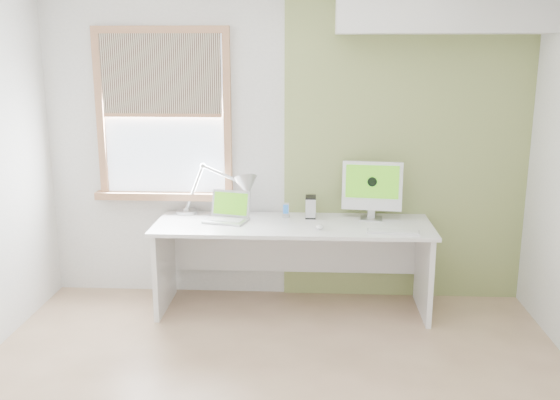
# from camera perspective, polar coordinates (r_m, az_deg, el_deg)

# --- Properties ---
(room) EXTENTS (4.04, 3.54, 2.64)m
(room) POSITION_cam_1_polar(r_m,az_deg,el_deg) (3.42, -0.94, 0.78)
(room) COLOR #A37F5F
(room) RESTS_ON ground
(accent_wall) EXTENTS (2.00, 0.02, 2.60)m
(accent_wall) POSITION_cam_1_polar(r_m,az_deg,el_deg) (5.18, 11.57, 4.87)
(accent_wall) COLOR #8B9D58
(accent_wall) RESTS_ON room
(soffit) EXTENTS (1.60, 0.40, 0.42)m
(soffit) POSITION_cam_1_polar(r_m,az_deg,el_deg) (5.00, 14.85, 17.05)
(soffit) COLOR white
(soffit) RESTS_ON room
(window) EXTENTS (1.20, 0.14, 1.42)m
(window) POSITION_cam_1_polar(r_m,az_deg,el_deg) (5.22, -10.74, 7.68)
(window) COLOR #9A6746
(window) RESTS_ON room
(desk) EXTENTS (2.20, 0.70, 0.73)m
(desk) POSITION_cam_1_polar(r_m,az_deg,el_deg) (5.01, 1.21, -4.14)
(desk) COLOR white
(desk) RESTS_ON room
(desk_lamp) EXTENTS (0.75, 0.33, 0.43)m
(desk_lamp) POSITION_cam_1_polar(r_m,az_deg,el_deg) (5.07, -4.18, 0.99)
(desk_lamp) COLOR #B6B8BB
(desk_lamp) RESTS_ON desk
(laptop) EXTENTS (0.38, 0.33, 0.23)m
(laptop) POSITION_cam_1_polar(r_m,az_deg,el_deg) (4.99, -4.84, -1.23)
(laptop) COLOR #B6B8BB
(laptop) RESTS_ON desk
(phone_dock) EXTENTS (0.07, 0.07, 0.12)m
(phone_dock) POSITION_cam_1_polar(r_m,az_deg,el_deg) (5.06, 0.54, -1.24)
(phone_dock) COLOR #B6B8BB
(phone_dock) RESTS_ON desk
(external_drive) EXTENTS (0.08, 0.14, 0.18)m
(external_drive) POSITION_cam_1_polar(r_m,az_deg,el_deg) (5.06, 2.85, -0.64)
(external_drive) COLOR #B6B8BB
(external_drive) RESTS_ON desk
(imac) EXTENTS (0.49, 0.18, 0.47)m
(imac) POSITION_cam_1_polar(r_m,az_deg,el_deg) (5.02, 8.52, 1.19)
(imac) COLOR #B6B8BB
(imac) RESTS_ON desk
(keyboard) EXTENTS (0.41, 0.16, 0.02)m
(keyboard) POSITION_cam_1_polar(r_m,az_deg,el_deg) (4.72, 10.44, -2.91)
(keyboard) COLOR white
(keyboard) RESTS_ON desk
(mouse) EXTENTS (0.06, 0.10, 0.03)m
(mouse) POSITION_cam_1_polar(r_m,az_deg,el_deg) (4.76, 3.71, -2.47)
(mouse) COLOR white
(mouse) RESTS_ON desk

